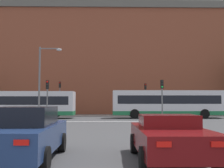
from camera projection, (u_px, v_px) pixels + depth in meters
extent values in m
cube|color=silver|center=(104.00, 122.00, 25.05)|extent=(8.64, 0.30, 0.01)
cube|color=#A09B91|center=(105.00, 115.00, 37.49)|extent=(69.60, 2.50, 0.01)
cube|color=brown|center=(103.00, 65.00, 46.91)|extent=(46.23, 11.87, 15.81)
cube|color=#5B5954|center=(103.00, 16.00, 47.47)|extent=(47.16, 12.35, 1.12)
cube|color=brown|center=(35.00, 9.00, 49.15)|extent=(0.90, 0.90, 2.30)
cube|color=brown|center=(83.00, 9.00, 49.33)|extent=(0.90, 0.90, 2.30)
cube|color=brown|center=(128.00, 1.00, 45.39)|extent=(0.90, 0.90, 2.30)
cube|color=brown|center=(170.00, 5.00, 46.89)|extent=(0.90, 0.90, 2.30)
cube|color=brown|center=(208.00, 12.00, 50.74)|extent=(0.90, 0.90, 2.30)
cube|color=navy|center=(25.00, 137.00, 8.19)|extent=(1.86, 4.74, 0.71)
cube|color=black|center=(25.00, 116.00, 8.19)|extent=(1.57, 2.14, 0.53)
cylinder|color=black|center=(12.00, 143.00, 9.60)|extent=(0.23, 0.64, 0.64)
cylinder|color=black|center=(62.00, 142.00, 9.66)|extent=(0.23, 0.64, 0.64)
cylinder|color=black|center=(45.00, 159.00, 6.75)|extent=(0.23, 0.64, 0.64)
cube|color=red|center=(21.00, 143.00, 5.86)|extent=(0.32, 0.06, 0.12)
cube|color=#600C0F|center=(169.00, 139.00, 8.10)|extent=(1.90, 4.34, 0.64)
cube|color=#600C0F|center=(168.00, 121.00, 8.25)|extent=(1.62, 1.31, 0.37)
cylinder|color=black|center=(134.00, 143.00, 9.41)|extent=(0.22, 0.64, 0.64)
cylinder|color=black|center=(187.00, 143.00, 9.43)|extent=(0.22, 0.64, 0.64)
cylinder|color=black|center=(144.00, 160.00, 6.74)|extent=(0.22, 0.64, 0.64)
cylinder|color=black|center=(218.00, 159.00, 6.76)|extent=(0.22, 0.64, 0.64)
cube|color=red|center=(164.00, 144.00, 5.93)|extent=(0.32, 0.05, 0.12)
cube|color=red|center=(218.00, 144.00, 5.95)|extent=(0.32, 0.05, 0.12)
cube|color=silver|center=(167.00, 103.00, 31.08)|extent=(12.08, 2.45, 2.66)
cube|color=#1E7042|center=(167.00, 113.00, 31.00)|extent=(12.10, 2.47, 0.44)
cube|color=black|center=(167.00, 100.00, 31.10)|extent=(11.11, 2.48, 0.90)
cylinder|color=black|center=(135.00, 114.00, 29.75)|extent=(1.00, 0.28, 1.00)
cylinder|color=black|center=(133.00, 113.00, 32.10)|extent=(1.00, 0.28, 1.00)
cylinder|color=black|center=(205.00, 114.00, 29.89)|extent=(1.00, 0.28, 1.00)
cylinder|color=black|center=(198.00, 113.00, 32.24)|extent=(1.00, 0.28, 1.00)
cube|color=silver|center=(21.00, 103.00, 30.51)|extent=(11.52, 2.56, 2.55)
cube|color=#1E7042|center=(21.00, 113.00, 30.44)|extent=(11.54, 2.58, 0.44)
cube|color=black|center=(21.00, 101.00, 30.53)|extent=(10.60, 2.59, 0.90)
cylinder|color=black|center=(52.00, 114.00, 29.28)|extent=(1.00, 0.28, 1.00)
cylinder|color=black|center=(56.00, 113.00, 31.73)|extent=(1.00, 0.28, 1.00)
cylinder|color=slate|center=(60.00, 102.00, 36.83)|extent=(0.12, 0.12, 3.66)
cube|color=black|center=(60.00, 85.00, 36.98)|extent=(0.26, 0.20, 0.80)
sphere|color=red|center=(60.00, 83.00, 36.87)|extent=(0.17, 0.17, 0.17)
sphere|color=black|center=(60.00, 85.00, 36.85)|extent=(0.17, 0.17, 0.17)
sphere|color=black|center=(60.00, 87.00, 36.83)|extent=(0.17, 0.17, 0.17)
cylinder|color=slate|center=(146.00, 103.00, 36.87)|extent=(0.12, 0.12, 3.41)
cube|color=black|center=(145.00, 87.00, 37.01)|extent=(0.26, 0.20, 0.80)
sphere|color=red|center=(146.00, 85.00, 36.90)|extent=(0.17, 0.17, 0.17)
sphere|color=black|center=(146.00, 86.00, 36.88)|extent=(0.17, 0.17, 0.17)
sphere|color=black|center=(146.00, 88.00, 36.87)|extent=(0.17, 0.17, 0.17)
cylinder|color=slate|center=(162.00, 105.00, 25.81)|extent=(0.12, 0.12, 2.99)
cube|color=black|center=(162.00, 84.00, 25.93)|extent=(0.26, 0.20, 0.80)
sphere|color=black|center=(162.00, 81.00, 25.82)|extent=(0.17, 0.17, 0.17)
sphere|color=black|center=(162.00, 84.00, 25.80)|extent=(0.17, 0.17, 0.17)
sphere|color=#1ED14C|center=(162.00, 87.00, 25.79)|extent=(0.17, 0.17, 0.17)
cylinder|color=slate|center=(47.00, 105.00, 25.80)|extent=(0.12, 0.12, 2.95)
cube|color=black|center=(47.00, 85.00, 25.92)|extent=(0.26, 0.20, 0.80)
sphere|color=red|center=(47.00, 82.00, 25.81)|extent=(0.17, 0.17, 0.17)
sphere|color=black|center=(47.00, 85.00, 25.79)|extent=(0.17, 0.17, 0.17)
sphere|color=black|center=(47.00, 87.00, 25.78)|extent=(0.17, 0.17, 0.17)
cylinder|color=slate|center=(39.00, 84.00, 25.22)|extent=(0.16, 0.16, 6.74)
cylinder|color=slate|center=(50.00, 49.00, 25.45)|extent=(1.74, 0.10, 0.10)
ellipsoid|color=#B2B2B7|center=(59.00, 50.00, 25.46)|extent=(0.50, 0.36, 0.22)
cylinder|color=#333851|center=(41.00, 112.00, 38.11)|extent=(0.13, 0.13, 0.77)
cylinder|color=#333851|center=(40.00, 112.00, 38.00)|extent=(0.13, 0.13, 0.77)
cube|color=#B21E23|center=(40.00, 107.00, 38.10)|extent=(0.45, 0.43, 0.61)
sphere|color=tan|center=(40.00, 104.00, 38.13)|extent=(0.23, 0.23, 0.23)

